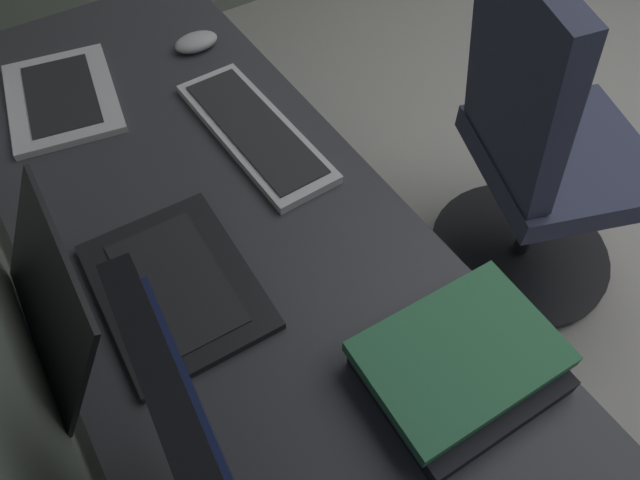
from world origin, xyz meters
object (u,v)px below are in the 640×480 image
object	(u,v)px
laptop_left	(129,290)
office_chair	(536,163)
keyboard_main	(254,131)
book_stack_far	(460,364)
mouse_main	(196,42)
laptop_leftmost	(25,88)

from	to	relation	value
laptop_left	office_chair	xyz separation A→B (m)	(0.03, -1.04, -0.32)
keyboard_main	book_stack_far	world-z (taller)	book_stack_far
mouse_main	office_chair	xyz separation A→B (m)	(-0.55, -0.66, -0.29)
office_chair	book_stack_far	bearing A→B (deg)	120.10
laptop_leftmost	office_chair	xyz separation A→B (m)	(-0.55, -1.04, -0.32)
mouse_main	book_stack_far	bearing A→B (deg)	178.49
mouse_main	office_chair	world-z (taller)	office_chair
laptop_leftmost	book_stack_far	size ratio (longest dim) A/B	1.24
laptop_leftmost	book_stack_far	world-z (taller)	laptop_leftmost
book_stack_far	office_chair	xyz separation A→B (m)	(0.40, -0.68, -0.30)
mouse_main	laptop_leftmost	bearing A→B (deg)	90.38
laptop_left	book_stack_far	world-z (taller)	laptop_left
laptop_leftmost	laptop_left	xyz separation A→B (m)	(-0.58, 0.00, 0.00)
laptop_leftmost	book_stack_far	bearing A→B (deg)	-159.37
book_stack_far	mouse_main	bearing A→B (deg)	-1.51
book_stack_far	office_chair	bearing A→B (deg)	-59.90
book_stack_far	keyboard_main	bearing A→B (deg)	0.33
mouse_main	office_chair	size ratio (longest dim) A/B	0.11
laptop_leftmost	office_chair	world-z (taller)	office_chair
laptop_left	keyboard_main	xyz separation A→B (m)	(0.25, -0.36, -0.04)
laptop_leftmost	mouse_main	bearing A→B (deg)	-89.62
laptop_leftmost	keyboard_main	world-z (taller)	laptop_leftmost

